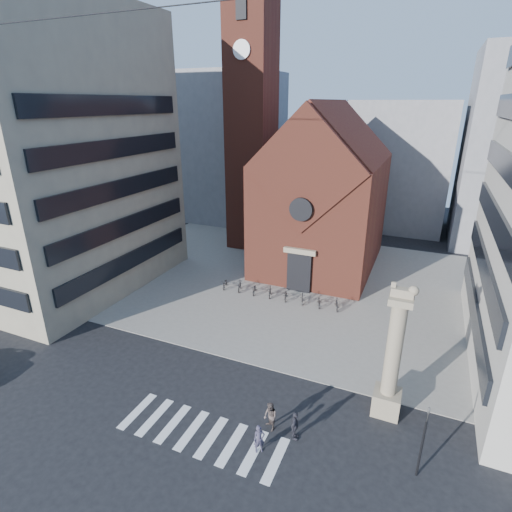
# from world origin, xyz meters

# --- Properties ---
(ground) EXTENTS (120.00, 120.00, 0.00)m
(ground) POSITION_xyz_m (0.00, 0.00, 0.00)
(ground) COLOR black
(ground) RESTS_ON ground
(piazza) EXTENTS (46.00, 30.00, 0.05)m
(piazza) POSITION_xyz_m (0.00, 19.00, 0.03)
(piazza) COLOR gray
(piazza) RESTS_ON ground
(zebra_crossing) EXTENTS (10.20, 3.20, 0.01)m
(zebra_crossing) POSITION_xyz_m (0.55, -3.00, 0.01)
(zebra_crossing) COLOR white
(zebra_crossing) RESTS_ON ground
(church) EXTENTS (12.00, 16.65, 18.00)m
(church) POSITION_xyz_m (0.00, 25.04, 7.98)
(church) COLOR brown
(church) RESTS_ON ground
(campanile) EXTENTS (5.50, 5.50, 31.20)m
(campanile) POSITION_xyz_m (-10.00, 28.00, 15.74)
(campanile) COLOR brown
(campanile) RESTS_ON ground
(building_left) EXTENTS (18.00, 20.00, 26.00)m
(building_left) POSITION_xyz_m (-24.00, 10.00, 13.00)
(building_left) COLOR gray
(building_left) RESTS_ON ground
(bg_block_left) EXTENTS (16.00, 14.00, 22.00)m
(bg_block_left) POSITION_xyz_m (-20.00, 40.00, 11.00)
(bg_block_left) COLOR gray
(bg_block_left) RESTS_ON ground
(bg_block_mid) EXTENTS (14.00, 12.00, 18.00)m
(bg_block_mid) POSITION_xyz_m (6.00, 45.00, 9.00)
(bg_block_mid) COLOR gray
(bg_block_mid) RESTS_ON ground
(lion_column) EXTENTS (1.63, 1.60, 8.68)m
(lion_column) POSITION_xyz_m (10.01, 3.00, 3.46)
(lion_column) COLOR #9D8E71
(lion_column) RESTS_ON ground
(traffic_light) EXTENTS (0.13, 0.16, 4.30)m
(traffic_light) POSITION_xyz_m (12.00, -1.00, 2.29)
(traffic_light) COLOR black
(traffic_light) RESTS_ON ground
(pedestrian_0) EXTENTS (0.74, 0.70, 1.69)m
(pedestrian_0) POSITION_xyz_m (4.05, -2.80, 0.85)
(pedestrian_0) COLOR #353144
(pedestrian_0) RESTS_ON ground
(pedestrian_1) EXTENTS (1.11, 1.08, 1.80)m
(pedestrian_1) POSITION_xyz_m (4.03, -1.09, 0.90)
(pedestrian_1) COLOR #4B403C
(pedestrian_1) RESTS_ON ground
(pedestrian_2) EXTENTS (0.53, 1.08, 1.78)m
(pedestrian_2) POSITION_xyz_m (5.53, -1.18, 0.89)
(pedestrian_2) COLOR #2C2B34
(pedestrian_2) RESTS_ON ground
(scooter_0) EXTENTS (1.08, 1.86, 0.92)m
(scooter_0) POSITION_xyz_m (-7.08, 14.58, 0.51)
(scooter_0) COLOR black
(scooter_0) RESTS_ON piazza
(scooter_1) EXTENTS (0.94, 1.77, 1.03)m
(scooter_1) POSITION_xyz_m (-5.44, 14.58, 0.56)
(scooter_1) COLOR black
(scooter_1) RESTS_ON piazza
(scooter_2) EXTENTS (1.08, 1.86, 0.92)m
(scooter_2) POSITION_xyz_m (-3.80, 14.58, 0.51)
(scooter_2) COLOR black
(scooter_2) RESTS_ON piazza
(scooter_3) EXTENTS (0.94, 1.77, 1.03)m
(scooter_3) POSITION_xyz_m (-2.16, 14.58, 0.56)
(scooter_3) COLOR black
(scooter_3) RESTS_ON piazza
(scooter_4) EXTENTS (1.08, 1.86, 0.92)m
(scooter_4) POSITION_xyz_m (-0.53, 14.58, 0.51)
(scooter_4) COLOR black
(scooter_4) RESTS_ON piazza
(scooter_5) EXTENTS (0.94, 1.77, 1.03)m
(scooter_5) POSITION_xyz_m (1.11, 14.58, 0.56)
(scooter_5) COLOR black
(scooter_5) RESTS_ON piazza
(scooter_6) EXTENTS (1.08, 1.86, 0.92)m
(scooter_6) POSITION_xyz_m (2.75, 14.58, 0.51)
(scooter_6) COLOR black
(scooter_6) RESTS_ON piazza
(scooter_7) EXTENTS (0.94, 1.77, 1.03)m
(scooter_7) POSITION_xyz_m (4.38, 14.58, 0.56)
(scooter_7) COLOR black
(scooter_7) RESTS_ON piazza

